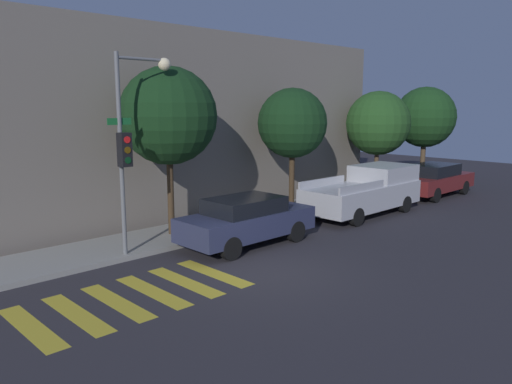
{
  "coord_description": "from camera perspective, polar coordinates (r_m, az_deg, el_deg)",
  "views": [
    {
      "loc": [
        -8.68,
        -8.66,
        4.21
      ],
      "look_at": [
        1.75,
        2.1,
        1.6
      ],
      "focal_mm": 35.0,
      "sensor_mm": 36.0,
      "label": 1
    }
  ],
  "objects": [
    {
      "name": "tree_near_corner",
      "position": [
        15.81,
        -9.99,
        8.54
      ],
      "size": [
        3.04,
        3.04,
        5.41
      ],
      "color": "#42301E",
      "rests_on": "ground"
    },
    {
      "name": "sedan_middle",
      "position": [
        24.74,
        19.66,
        1.37
      ],
      "size": [
        4.69,
        1.85,
        1.51
      ],
      "color": "maroon",
      "rests_on": "ground"
    },
    {
      "name": "crosswalk",
      "position": [
        11.68,
        -13.66,
        -11.53
      ],
      "size": [
        4.97,
        2.6,
        0.0
      ],
      "color": "gold",
      "rests_on": "ground"
    },
    {
      "name": "sedan_near_corner",
      "position": [
        15.1,
        -1.09,
        -3.21
      ],
      "size": [
        4.35,
        1.78,
        1.49
      ],
      "color": "#2D3351",
      "rests_on": "ground"
    },
    {
      "name": "building_row",
      "position": [
        19.69,
        -18.05,
        7.26
      ],
      "size": [
        26.0,
        6.0,
        6.95
      ],
      "primitive_type": "cube",
      "color": "slate",
      "rests_on": "ground"
    },
    {
      "name": "tree_far_end",
      "position": [
        24.51,
        13.77,
        7.63
      ],
      "size": [
        3.02,
        3.02,
        4.88
      ],
      "color": "brown",
      "rests_on": "ground"
    },
    {
      "name": "sidewalk",
      "position": [
        16.22,
        -10.17,
        -5.07
      ],
      "size": [
        26.0,
        2.39,
        0.14
      ],
      "primitive_type": "cube",
      "color": "gray",
      "rests_on": "ground"
    },
    {
      "name": "ground_plane",
      "position": [
        12.97,
        0.92,
        -9.07
      ],
      "size": [
        60.0,
        60.0,
        0.0
      ],
      "primitive_type": "plane",
      "color": "#2D2B30"
    },
    {
      "name": "traffic_light_pole",
      "position": [
        13.95,
        -13.91,
        6.91
      ],
      "size": [
        2.0,
        0.56,
        5.59
      ],
      "color": "slate",
      "rests_on": "ground"
    },
    {
      "name": "pickup_truck",
      "position": [
        19.93,
        12.53,
        0.16
      ],
      "size": [
        5.35,
        2.07,
        1.84
      ],
      "color": "#BCBCC1",
      "rests_on": "ground"
    },
    {
      "name": "tree_behind_truck",
      "position": [
        28.47,
        18.76,
        8.08
      ],
      "size": [
        3.23,
        3.23,
        5.19
      ],
      "color": "brown",
      "rests_on": "ground"
    },
    {
      "name": "tree_midblock",
      "position": [
        19.64,
        4.19,
        7.82
      ],
      "size": [
        2.72,
        2.72,
        4.89
      ],
      "color": "#42301E",
      "rests_on": "ground"
    }
  ]
}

